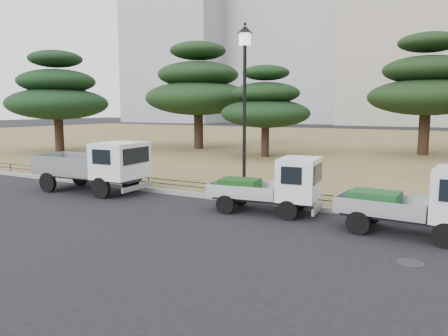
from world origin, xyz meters
The scene contains 14 objects.
ground centered at (0.00, 0.00, 0.00)m, with size 220.00×220.00×0.00m, color black.
lawn centered at (0.00, 30.60, 0.07)m, with size 120.00×56.00×0.15m, color olive.
curb centered at (0.00, 2.60, 0.08)m, with size 120.00×0.25×0.16m, color gray.
truck_large centered at (-5.63, 1.42, 1.15)m, with size 4.83×2.13×2.07m.
truck_kei_front centered at (2.03, 1.60, 0.92)m, with size 3.63×1.85×1.85m.
truck_kei_rear centered at (6.45, 1.10, 0.95)m, with size 3.70×1.77×1.89m.
street_lamp centered at (0.34, 2.90, 4.29)m, with size 0.55×0.55×6.12m.
pipe_fence centered at (0.00, 2.75, 0.44)m, with size 38.00×0.04×0.40m.
tarp_pile centered at (-6.79, 3.23, 0.58)m, with size 1.85×1.54×1.07m.
manhole centered at (6.50, -1.20, 0.01)m, with size 0.60×0.60×0.01m, color #2D2D30.
pine_west_far centered at (-19.49, 11.38, 4.45)m, with size 7.38×7.38×7.46m.
pine_west_near centered at (-11.55, 18.46, 5.01)m, with size 8.42×8.42×8.42m.
pine_center_left centered at (-4.44, 15.60, 3.64)m, with size 5.95×5.95×6.05m.
pine_center_right centered at (4.76, 21.98, 4.97)m, with size 7.84×7.84×8.31m.
Camera 1 is at (7.42, -11.28, 3.39)m, focal length 35.00 mm.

